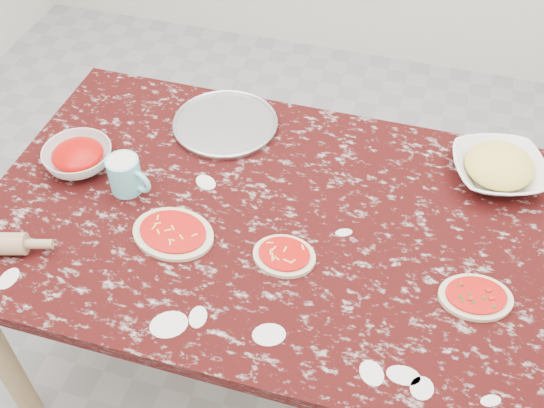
{
  "coord_description": "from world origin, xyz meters",
  "views": [
    {
      "loc": [
        0.34,
        -1.14,
        2.06
      ],
      "look_at": [
        0.0,
        0.0,
        0.8
      ],
      "focal_mm": 42.45,
      "sensor_mm": 36.0,
      "label": 1
    }
  ],
  "objects_px": {
    "pizza_tray": "(225,124)",
    "cheese_bowl": "(498,170)",
    "sauce_bowl": "(78,158)",
    "worktable": "(272,236)",
    "flour_mug": "(126,175)"
  },
  "relations": [
    {
      "from": "pizza_tray",
      "to": "cheese_bowl",
      "type": "bearing_deg",
      "value": -0.15
    },
    {
      "from": "flour_mug",
      "to": "sauce_bowl",
      "type": "bearing_deg",
      "value": 164.91
    },
    {
      "from": "cheese_bowl",
      "to": "flour_mug",
      "type": "height_order",
      "value": "flour_mug"
    },
    {
      "from": "cheese_bowl",
      "to": "flour_mug",
      "type": "xyz_separation_m",
      "value": [
        -1.0,
        -0.34,
        0.02
      ]
    },
    {
      "from": "sauce_bowl",
      "to": "cheese_bowl",
      "type": "bearing_deg",
      "value": 13.87
    },
    {
      "from": "sauce_bowl",
      "to": "cheese_bowl",
      "type": "distance_m",
      "value": 1.22
    },
    {
      "from": "pizza_tray",
      "to": "flour_mug",
      "type": "relative_size",
      "value": 2.37
    },
    {
      "from": "worktable",
      "to": "cheese_bowl",
      "type": "distance_m",
      "value": 0.68
    },
    {
      "from": "cheese_bowl",
      "to": "pizza_tray",
      "type": "bearing_deg",
      "value": 179.85
    },
    {
      "from": "pizza_tray",
      "to": "sauce_bowl",
      "type": "distance_m",
      "value": 0.46
    },
    {
      "from": "flour_mug",
      "to": "worktable",
      "type": "bearing_deg",
      "value": 1.67
    },
    {
      "from": "sauce_bowl",
      "to": "cheese_bowl",
      "type": "xyz_separation_m",
      "value": [
        1.18,
        0.29,
        0.0
      ]
    },
    {
      "from": "pizza_tray",
      "to": "flour_mug",
      "type": "distance_m",
      "value": 0.39
    },
    {
      "from": "sauce_bowl",
      "to": "cheese_bowl",
      "type": "relative_size",
      "value": 0.78
    },
    {
      "from": "worktable",
      "to": "cheese_bowl",
      "type": "xyz_separation_m",
      "value": [
        0.58,
        0.33,
        0.11
      ]
    }
  ]
}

